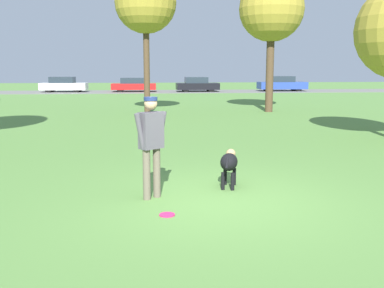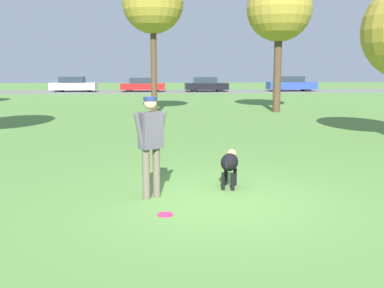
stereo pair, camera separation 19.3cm
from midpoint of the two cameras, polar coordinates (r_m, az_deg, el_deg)
ground_plane at (r=7.71m, az=2.73°, el=-7.33°), size 120.00×120.00×0.00m
far_road_strip at (r=42.39m, az=-4.22°, el=6.65°), size 120.00×6.00×0.01m
person at (r=7.72m, az=-5.92°, el=0.67°), size 0.59×0.48×1.77m
dog at (r=8.55m, az=4.09°, el=-2.38°), size 0.48×0.96×0.68m
frisbee at (r=7.04m, az=-3.98°, el=-8.96°), size 0.25×0.25×0.02m
tree_far_right at (r=23.51m, az=9.83°, el=16.45°), size 3.23×3.23×6.74m
tree_mid_center at (r=21.97m, az=-6.18°, el=17.35°), size 2.87×2.87×6.68m
parked_car_white at (r=43.22m, az=-16.12°, el=7.25°), size 4.23×1.94×1.39m
parked_car_red at (r=42.36m, az=-7.57°, el=7.44°), size 4.13×1.78×1.30m
parked_car_black at (r=42.25m, az=0.53°, el=7.55°), size 4.00×1.92×1.36m
parked_car_blue at (r=44.11m, az=11.20°, el=7.50°), size 4.55×1.88×1.42m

